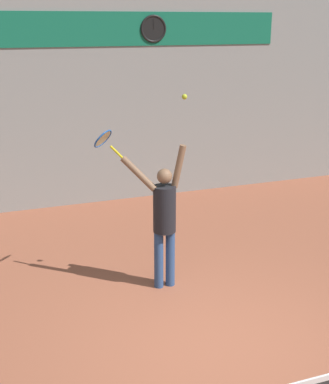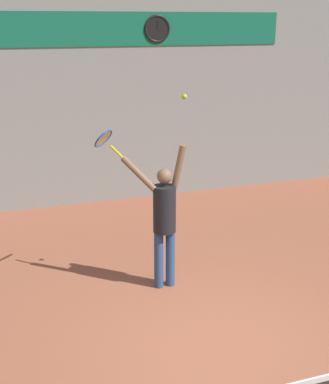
# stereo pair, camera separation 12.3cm
# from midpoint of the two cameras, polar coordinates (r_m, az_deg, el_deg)

# --- Properties ---
(ground_plane) EXTENTS (18.00, 18.00, 0.00)m
(ground_plane) POSITION_cam_midpoint_polar(r_m,az_deg,el_deg) (6.43, 6.79, -16.65)
(ground_plane) COLOR #9E563D
(back_wall) EXTENTS (18.00, 0.10, 5.00)m
(back_wall) POSITION_cam_midpoint_polar(r_m,az_deg,el_deg) (10.86, -6.49, 11.74)
(back_wall) COLOR gray
(back_wall) RESTS_ON ground_plane
(sponsor_banner) EXTENTS (7.69, 0.02, 0.64)m
(sponsor_banner) POSITION_cam_midpoint_polar(r_m,az_deg,el_deg) (10.75, -6.60, 16.88)
(sponsor_banner) COLOR #146B4C
(scoreboard_clock) EXTENTS (0.54, 0.05, 0.54)m
(scoreboard_clock) POSITION_cam_midpoint_polar(r_m,az_deg,el_deg) (11.05, -0.45, 17.02)
(scoreboard_clock) COLOR black
(tennis_player) EXTENTS (0.84, 0.50, 2.06)m
(tennis_player) POSITION_cam_midpoint_polar(r_m,az_deg,el_deg) (7.35, 0.43, -2.59)
(tennis_player) COLOR #2D4C7F
(tennis_player) RESTS_ON ground_plane
(tennis_racket) EXTENTS (0.42, 0.43, 0.38)m
(tennis_racket) POSITION_cam_midpoint_polar(r_m,az_deg,el_deg) (7.33, -5.94, 5.57)
(tennis_racket) COLOR yellow
(tennis_ball) EXTENTS (0.07, 0.07, 0.07)m
(tennis_ball) POSITION_cam_midpoint_polar(r_m,az_deg,el_deg) (6.92, 2.66, 10.11)
(tennis_ball) COLOR #CCDB2D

